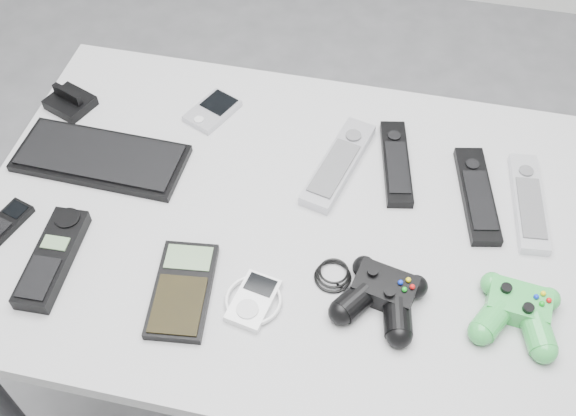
% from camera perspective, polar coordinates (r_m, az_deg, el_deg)
% --- Properties ---
extents(floor, '(3.50, 3.50, 0.00)m').
position_cam_1_polar(floor, '(1.77, 0.41, -14.32)').
color(floor, '#5E5E63').
rests_on(floor, ground).
extents(desk, '(1.09, 0.70, 0.73)m').
position_cam_1_polar(desk, '(1.16, 1.38, -2.98)').
color(desk, '#9B9B9D').
rests_on(desk, floor).
extents(pda_keyboard, '(0.30, 0.13, 0.02)m').
position_cam_1_polar(pda_keyboard, '(1.23, -15.57, 4.14)').
color(pda_keyboard, black).
rests_on(pda_keyboard, desk).
extents(dock_bracket, '(0.10, 0.09, 0.04)m').
position_cam_1_polar(dock_bracket, '(1.34, -18.06, 8.81)').
color(dock_bracket, black).
rests_on(dock_bracket, desk).
extents(pda, '(0.10, 0.12, 0.02)m').
position_cam_1_polar(pda, '(1.28, -6.42, 8.21)').
color(pda, '#AAAAB1').
rests_on(pda, desk).
extents(remote_silver_a, '(0.10, 0.22, 0.02)m').
position_cam_1_polar(remote_silver_a, '(1.18, 4.32, 3.81)').
color(remote_silver_a, '#AAAAB1').
rests_on(remote_silver_a, desk).
extents(remote_black_a, '(0.08, 0.20, 0.02)m').
position_cam_1_polar(remote_black_a, '(1.19, 9.14, 3.84)').
color(remote_black_a, black).
rests_on(remote_black_a, desk).
extents(remote_black_b, '(0.09, 0.21, 0.02)m').
position_cam_1_polar(remote_black_b, '(1.18, 15.72, 1.13)').
color(remote_black_b, black).
rests_on(remote_black_b, desk).
extents(remote_silver_b, '(0.07, 0.21, 0.02)m').
position_cam_1_polar(remote_silver_b, '(1.19, 19.70, 0.51)').
color(remote_silver_b, silver).
rests_on(remote_silver_b, desk).
extents(mobile_phone, '(0.07, 0.10, 0.02)m').
position_cam_1_polar(mobile_phone, '(1.19, -22.79, -1.14)').
color(mobile_phone, black).
rests_on(mobile_phone, desk).
extents(cordless_handset, '(0.06, 0.18, 0.03)m').
position_cam_1_polar(cordless_handset, '(1.11, -19.33, -4.00)').
color(cordless_handset, black).
rests_on(cordless_handset, desk).
extents(calculator, '(0.10, 0.18, 0.02)m').
position_cam_1_polar(calculator, '(1.04, -8.93, -6.85)').
color(calculator, black).
rests_on(calculator, desk).
extents(mp3_player, '(0.10, 0.11, 0.02)m').
position_cam_1_polar(mp3_player, '(1.02, -2.95, -7.80)').
color(mp3_player, white).
rests_on(mp3_player, desk).
extents(controller_black, '(0.24, 0.18, 0.04)m').
position_cam_1_polar(controller_black, '(1.01, 7.96, -7.25)').
color(controller_black, black).
rests_on(controller_black, desk).
extents(controller_green, '(0.14, 0.15, 0.04)m').
position_cam_1_polar(controller_green, '(1.05, 18.86, -8.18)').
color(controller_green, green).
rests_on(controller_green, desk).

